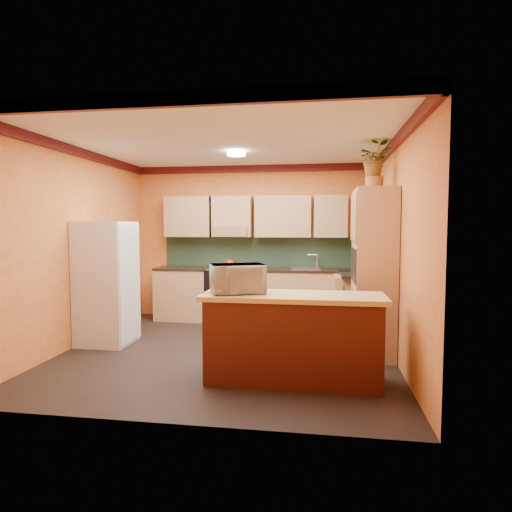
% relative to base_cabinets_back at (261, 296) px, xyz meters
% --- Properties ---
extents(room_shell, '(4.24, 4.24, 2.72)m').
position_rel_base_cabinets_back_xyz_m(room_shell, '(-0.16, -1.52, 1.65)').
color(room_shell, black).
rests_on(room_shell, ground).
extents(base_cabinets_back, '(3.65, 0.60, 0.88)m').
position_rel_base_cabinets_back_xyz_m(base_cabinets_back, '(0.00, 0.00, 0.00)').
color(base_cabinets_back, tan).
rests_on(base_cabinets_back, ground).
extents(countertop_back, '(3.65, 0.62, 0.04)m').
position_rel_base_cabinets_back_xyz_m(countertop_back, '(0.00, -0.00, 0.46)').
color(countertop_back, black).
rests_on(countertop_back, base_cabinets_back).
extents(stove, '(0.58, 0.58, 0.91)m').
position_rel_base_cabinets_back_xyz_m(stove, '(-0.62, -0.00, 0.02)').
color(stove, black).
rests_on(stove, ground).
extents(kettle, '(0.22, 0.22, 0.18)m').
position_rel_base_cabinets_back_xyz_m(kettle, '(-0.53, -0.05, 0.56)').
color(kettle, '#B9100C').
rests_on(kettle, stove).
extents(sink, '(0.48, 0.40, 0.03)m').
position_rel_base_cabinets_back_xyz_m(sink, '(0.77, 0.00, 0.50)').
color(sink, silver).
rests_on(sink, countertop_back).
extents(base_cabinets_right, '(0.60, 0.80, 0.88)m').
position_rel_base_cabinets_back_xyz_m(base_cabinets_right, '(1.62, -0.58, 0.00)').
color(base_cabinets_right, tan).
rests_on(base_cabinets_right, ground).
extents(countertop_right, '(0.62, 0.80, 0.04)m').
position_rel_base_cabinets_back_xyz_m(countertop_right, '(1.62, -0.58, 0.46)').
color(countertop_right, black).
rests_on(countertop_right, base_cabinets_right).
extents(fridge, '(0.68, 0.66, 1.70)m').
position_rel_base_cabinets_back_xyz_m(fridge, '(-1.93, -1.68, 0.41)').
color(fridge, silver).
rests_on(fridge, ground).
extents(pantry, '(0.48, 0.90, 2.10)m').
position_rel_base_cabinets_back_xyz_m(pantry, '(1.67, -1.65, 0.61)').
color(pantry, tan).
rests_on(pantry, ground).
extents(fern_pot, '(0.22, 0.22, 0.16)m').
position_rel_base_cabinets_back_xyz_m(fern_pot, '(1.67, -1.60, 1.74)').
color(fern_pot, '#9A5025').
rests_on(fern_pot, pantry).
extents(fern, '(0.43, 0.39, 0.43)m').
position_rel_base_cabinets_back_xyz_m(fern, '(1.67, -1.60, 2.03)').
color(fern, tan).
rests_on(fern, fern_pot).
extents(breakfast_bar, '(1.80, 0.55, 0.88)m').
position_rel_base_cabinets_back_xyz_m(breakfast_bar, '(0.73, -2.78, 0.00)').
color(breakfast_bar, '#481711').
rests_on(breakfast_bar, ground).
extents(bar_top, '(1.90, 0.65, 0.05)m').
position_rel_base_cabinets_back_xyz_m(bar_top, '(0.73, -2.78, 0.47)').
color(bar_top, '#DEB36C').
rests_on(bar_top, breakfast_bar).
extents(microwave, '(0.65, 0.56, 0.31)m').
position_rel_base_cabinets_back_xyz_m(microwave, '(0.14, -2.78, 0.64)').
color(microwave, silver).
rests_on(microwave, bar_top).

